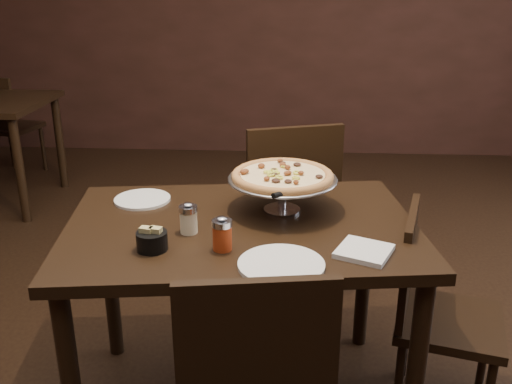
{
  "coord_description": "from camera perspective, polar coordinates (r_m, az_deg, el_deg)",
  "views": [
    {
      "loc": [
        0.21,
        -1.92,
        1.62
      ],
      "look_at": [
        0.09,
        0.0,
        0.89
      ],
      "focal_mm": 40.0,
      "sensor_mm": 36.0,
      "label": 1
    }
  ],
  "objects": [
    {
      "name": "bg_chair_far",
      "position": [
        5.25,
        -23.84,
        6.38
      ],
      "size": [
        0.49,
        0.49,
        0.87
      ],
      "rotation": [
        0.0,
        0.0,
        2.92
      ],
      "color": "black",
      "rests_on": "ground"
    },
    {
      "name": "chair_side",
      "position": [
        2.3,
        17.29,
        -10.87
      ],
      "size": [
        0.47,
        0.47,
        0.82
      ],
      "rotation": [
        0.0,
        0.0,
        1.31
      ],
      "color": "black",
      "rests_on": "ground"
    },
    {
      "name": "room",
      "position": [
        1.97,
        -0.92,
        14.43
      ],
      "size": [
        6.04,
        7.04,
        2.84
      ],
      "color": "black",
      "rests_on": "ground"
    },
    {
      "name": "packet_caddy",
      "position": [
        1.88,
        -10.38,
        -4.75
      ],
      "size": [
        0.1,
        0.1,
        0.08
      ],
      "rotation": [
        0.0,
        0.0,
        -0.2
      ],
      "color": "black",
      "rests_on": "dining_table"
    },
    {
      "name": "dining_table",
      "position": [
        2.1,
        -1.45,
        -5.71
      ],
      "size": [
        1.35,
        0.99,
        0.79
      ],
      "rotation": [
        0.0,
        0.0,
        0.13
      ],
      "color": "black",
      "rests_on": "ground"
    },
    {
      "name": "chair_far",
      "position": [
        2.85,
        3.0,
        -1.58
      ],
      "size": [
        0.58,
        0.58,
        0.98
      ],
      "rotation": [
        0.0,
        0.0,
        3.45
      ],
      "color": "black",
      "rests_on": "ground"
    },
    {
      "name": "pepper_flake_shaker",
      "position": [
        1.85,
        -3.4,
        -4.22
      ],
      "size": [
        0.07,
        0.07,
        0.12
      ],
      "color": "maroon",
      "rests_on": "dining_table"
    },
    {
      "name": "pizza_stand",
      "position": [
        2.12,
        2.67,
        1.58
      ],
      "size": [
        0.41,
        0.41,
        0.17
      ],
      "color": "#B7B7BE",
      "rests_on": "dining_table"
    },
    {
      "name": "napkin_stack",
      "position": [
        1.87,
        10.75,
        -5.84
      ],
      "size": [
        0.21,
        0.21,
        0.02
      ],
      "primitive_type": "cube",
      "rotation": [
        0.0,
        0.0,
        -0.42
      ],
      "color": "silver",
      "rests_on": "dining_table"
    },
    {
      "name": "plate_left",
      "position": [
        2.31,
        -11.3,
        -0.72
      ],
      "size": [
        0.22,
        0.22,
        0.01
      ],
      "primitive_type": "cylinder",
      "color": "white",
      "rests_on": "dining_table"
    },
    {
      "name": "serving_spatula",
      "position": [
        1.97,
        3.11,
        -0.06
      ],
      "size": [
        0.17,
        0.17,
        0.02
      ],
      "rotation": [
        0.0,
        0.0,
        -0.76
      ],
      "color": "#B7B7BE",
      "rests_on": "pizza_stand"
    },
    {
      "name": "parmesan_shaker",
      "position": [
        1.98,
        -6.77,
        -2.66
      ],
      "size": [
        0.06,
        0.06,
        0.11
      ],
      "color": "beige",
      "rests_on": "dining_table"
    },
    {
      "name": "plate_near",
      "position": [
        1.76,
        2.54,
        -7.28
      ],
      "size": [
        0.27,
        0.27,
        0.01
      ],
      "primitive_type": "cylinder",
      "color": "white",
      "rests_on": "dining_table"
    }
  ]
}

